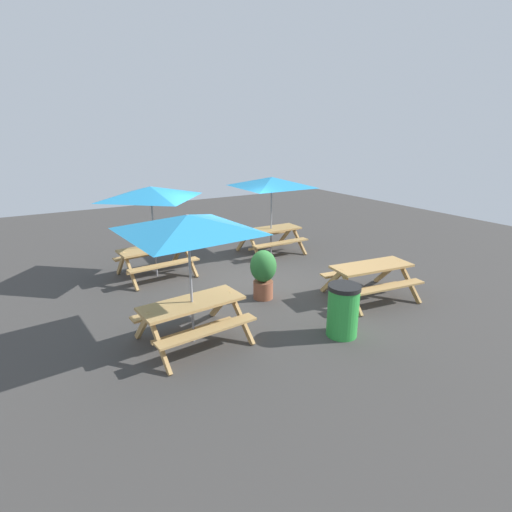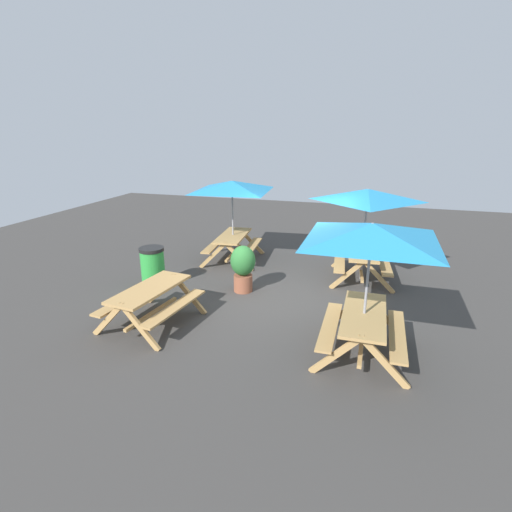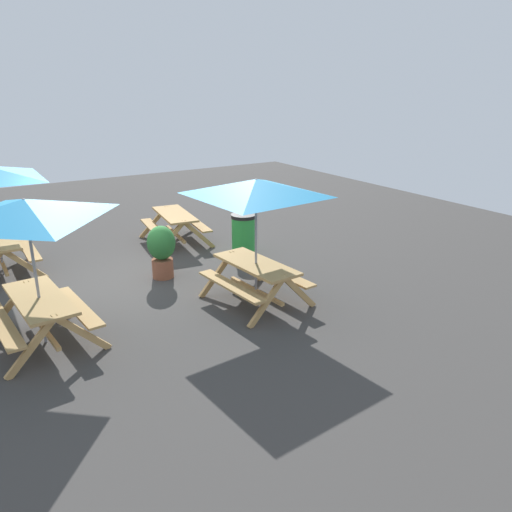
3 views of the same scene
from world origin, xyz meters
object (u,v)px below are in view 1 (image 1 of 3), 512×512
Objects in this scene: picnic_table_3 at (151,199)px; trash_bin_green at (343,310)px; picnic_table_2 at (371,274)px; picnic_table_0 at (188,233)px; potted_plant_0 at (263,272)px; picnic_table_1 at (272,188)px.

trash_bin_green is (-1.96, 4.80, -1.49)m from picnic_table_3.
picnic_table_0 is at bearing 4.47° from picnic_table_2.
picnic_table_0 is 2.53× the size of potted_plant_0.
picnic_table_0 reaches higher than picnic_table_2.
picnic_table_0 and picnic_table_1 have the same top height.
picnic_table_0 reaches higher than trash_bin_green.
picnic_table_1 is 4.24m from picnic_table_2.
trash_bin_green is (1.73, 0.99, -0.07)m from picnic_table_2.
potted_plant_0 is (-1.61, 2.62, -1.37)m from picnic_table_3.
picnic_table_0 reaches higher than potted_plant_0.
picnic_table_0 and picnic_table_3 have the same top height.
picnic_table_1 is 1.45× the size of picnic_table_2.
trash_bin_green is at bearing 149.08° from picnic_table_0.
potted_plant_0 is (0.35, -2.17, 0.13)m from trash_bin_green.
picnic_table_3 reaches higher than potted_plant_0.
picnic_table_3 is 2.38× the size of trash_bin_green.
picnic_table_3 is at bearing -102.39° from picnic_table_0.
picnic_table_2 is at bearing 172.35° from picnic_table_0.
picnic_table_0 is at bearing 43.27° from picnic_table_1.
picnic_table_1 reaches higher than trash_bin_green.
picnic_table_1 is 3.72m from potted_plant_0.
picnic_table_1 is 3.63m from picnic_table_3.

